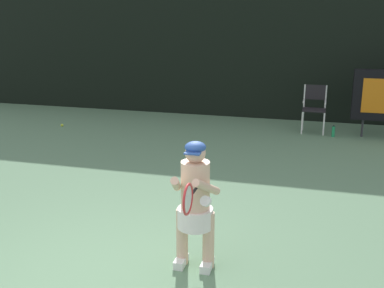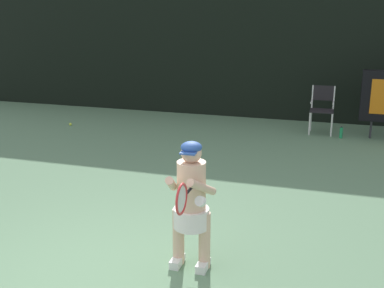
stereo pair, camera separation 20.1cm
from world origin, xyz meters
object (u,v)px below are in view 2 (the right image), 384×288
(umpire_chair, at_px, (322,107))
(water_bottle, at_px, (341,133))
(tennis_ball_loose, at_px, (70,124))
(tennis_racket, at_px, (182,198))
(tennis_player, at_px, (191,201))

(umpire_chair, bearing_deg, water_bottle, -36.13)
(tennis_ball_loose, bearing_deg, water_bottle, 6.69)
(water_bottle, relative_size, tennis_racket, 0.44)
(tennis_player, xyz_separation_m, tennis_racket, (0.08, -0.53, 0.25))
(umpire_chair, relative_size, tennis_player, 0.76)
(tennis_player, relative_size, tennis_ball_loose, 21.03)
(water_bottle, bearing_deg, tennis_player, -103.80)
(umpire_chair, relative_size, tennis_racket, 1.79)
(umpire_chair, xyz_separation_m, tennis_racket, (-0.99, -7.07, 0.40))
(umpire_chair, relative_size, tennis_ball_loose, 15.88)
(tennis_player, xyz_separation_m, tennis_ball_loose, (-4.83, 5.46, -0.74))
(umpire_chair, height_order, tennis_racket, tennis_racket)
(tennis_racket, xyz_separation_m, tennis_ball_loose, (-4.91, 5.99, -0.99))
(umpire_chair, xyz_separation_m, tennis_player, (-1.07, -6.54, 0.15))
(water_bottle, bearing_deg, tennis_racket, -102.12)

